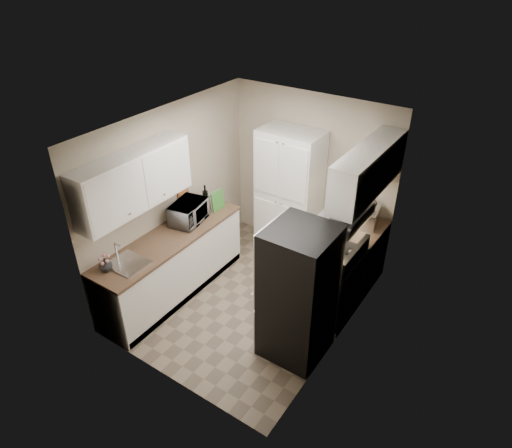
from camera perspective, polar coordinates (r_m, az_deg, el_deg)
name	(u,v)px	position (r m, az deg, el deg)	size (l,w,h in m)	color
ground	(250,300)	(6.40, -0.71, -9.44)	(3.20, 3.20, 0.00)	#7A6B56
room_shell	(248,196)	(5.46, -1.03, 3.48)	(2.64, 3.24, 2.52)	beige
pantry_cabinet	(289,195)	(6.83, 4.12, 3.66)	(0.90, 0.55, 2.00)	white
base_cabinet_left	(173,266)	(6.37, -10.34, -5.15)	(0.60, 2.30, 0.88)	white
countertop_left	(170,238)	(6.11, -10.75, -1.71)	(0.63, 2.33, 0.04)	brown
base_cabinet_right	(355,255)	(6.61, 12.32, -3.86)	(0.60, 0.80, 0.88)	white
countertop_right	(359,228)	(6.36, 12.79, -0.50)	(0.63, 0.83, 0.04)	brown
electric_range	(330,283)	(5.99, 9.18, -7.29)	(0.71, 0.78, 1.13)	#B7B7BC
refrigerator	(298,294)	(5.21, 5.28, -8.69)	(0.70, 0.72, 1.70)	#B7B7BC
microwave	(189,212)	(6.30, -8.43, 1.45)	(0.54, 0.36, 0.30)	#B1B2B5
wine_bottle	(205,197)	(6.63, -6.35, 3.37)	(0.08, 0.08, 0.32)	black
flower_vase	(105,265)	(5.64, -18.30, -4.83)	(0.16, 0.16, 0.16)	silver
cutting_board	(218,200)	(6.55, -4.80, 2.97)	(0.02, 0.23, 0.29)	#337B2B
toaster_oven	(365,216)	(6.37, 13.50, 1.00)	(0.34, 0.42, 0.25)	#A4A3A8
fruit_basket	(366,203)	(6.30, 13.61, 2.54)	(0.29, 0.29, 0.12)	orange
kitchen_mat	(278,284)	(6.65, 2.79, -7.51)	(0.49, 0.79, 0.01)	beige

